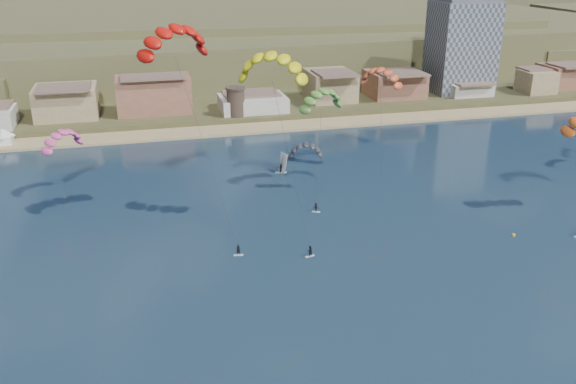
{
  "coord_description": "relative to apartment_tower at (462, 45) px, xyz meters",
  "views": [
    {
      "loc": [
        -23.75,
        -61.33,
        48.63
      ],
      "look_at": [
        0.0,
        32.0,
        10.0
      ],
      "focal_mm": 38.23,
      "sensor_mm": 36.0,
      "label": 1
    }
  ],
  "objects": [
    {
      "name": "ground",
      "position": [
        -85.0,
        -128.0,
        -17.82
      ],
      "size": [
        2400.0,
        2400.0,
        0.0
      ],
      "primitive_type": "plane",
      "color": "black",
      "rests_on": "ground"
    },
    {
      "name": "beach",
      "position": [
        -85.0,
        -22.0,
        -17.57
      ],
      "size": [
        2200.0,
        12.0,
        0.9
      ],
      "color": "tan",
      "rests_on": "ground"
    },
    {
      "name": "land",
      "position": [
        -85.0,
        432.0,
        -17.82
      ],
      "size": [
        2200.0,
        900.0,
        4.0
      ],
      "color": "brown",
      "rests_on": "ground"
    },
    {
      "name": "foothills",
      "position": [
        -62.61,
        104.47,
        -8.74
      ],
      "size": [
        940.0,
        210.0,
        18.0
      ],
      "color": "brown",
      "rests_on": "ground"
    },
    {
      "name": "town",
      "position": [
        -125.0,
        -6.0,
        -9.82
      ],
      "size": [
        400.0,
        24.0,
        12.0
      ],
      "color": "silver",
      "rests_on": "ground"
    },
    {
      "name": "apartment_tower",
      "position": [
        0.0,
        0.0,
        0.0
      ],
      "size": [
        20.0,
        16.0,
        32.0
      ],
      "color": "gray",
      "rests_on": "ground"
    },
    {
      "name": "watchtower",
      "position": [
        -80.0,
        -14.0,
        -11.45
      ],
      "size": [
        5.82,
        5.82,
        8.6
      ],
      "color": "#47382D",
      "rests_on": "ground"
    },
    {
      "name": "kitesurfer_red",
      "position": [
        -101.5,
        -83.25,
        16.99
      ],
      "size": [
        15.51,
        20.43,
        39.06
      ],
      "color": "silver",
      "rests_on": "ground"
    },
    {
      "name": "kitesurfer_yellow",
      "position": [
        -85.6,
        -87.56,
        12.5
      ],
      "size": [
        13.56,
        19.27,
        34.09
      ],
      "color": "silver",
      "rests_on": "ground"
    },
    {
      "name": "kitesurfer_green",
      "position": [
        -71.69,
        -71.51,
        2.29
      ],
      "size": [
        11.37,
        16.67,
        23.91
      ],
      "color": "silver",
      "rests_on": "ground"
    },
    {
      "name": "distant_kite_pink",
      "position": [
        -123.81,
        -62.32,
        -4.87
      ],
      "size": [
        9.57,
        9.57,
        16.38
      ],
      "color": "#262626",
      "rests_on": "ground"
    },
    {
      "name": "distant_kite_dark",
      "position": [
        -75.04,
        -71.91,
        -8.15
      ],
      "size": [
        7.97,
        6.27,
        12.93
      ],
      "color": "#262626",
      "rests_on": "ground"
    },
    {
      "name": "distant_kite_orange",
      "position": [
        -54.95,
        -62.22,
        4.43
      ],
      "size": [
        9.86,
        10.24,
        25.21
      ],
      "color": "#262626",
      "rests_on": "ground"
    },
    {
      "name": "windsurfer",
      "position": [
        -77.28,
        -59.75,
        -16.34
      ],
      "size": [
        2.72,
        3.0,
        4.66
      ],
      "color": "silver",
      "rests_on": "ground"
    },
    {
      "name": "buoy",
      "position": [
        -44.48,
        -102.51,
        -17.7
      ],
      "size": [
        0.68,
        0.68,
        0.68
      ],
      "color": "#EFAE19",
      "rests_on": "ground"
    }
  ]
}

